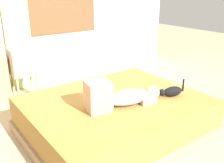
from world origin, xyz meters
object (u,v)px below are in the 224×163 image
person_lying (121,96)px  cat (171,91)px  bed (115,117)px  chair_by_desk (19,71)px

person_lying → cat: size_ratio=2.69×
person_lying → cat: 0.69m
bed → cat: 0.77m
cat → bed: bearing=150.6°
person_lying → cat: person_lying is taller
bed → chair_by_desk: chair_by_desk is taller
bed → person_lying: size_ratio=2.27×
bed → chair_by_desk: (-0.62, 1.73, 0.27)m
person_lying → chair_by_desk: bearing=106.4°
bed → person_lying: bearing=-106.9°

